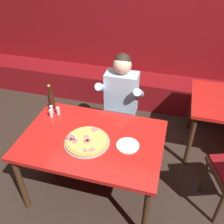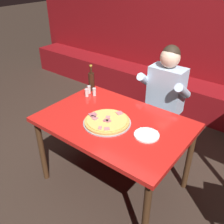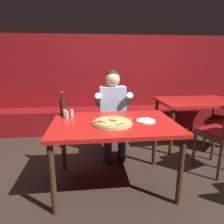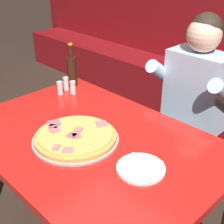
# 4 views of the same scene
# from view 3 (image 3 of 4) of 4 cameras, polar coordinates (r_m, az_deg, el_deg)

# --- Properties ---
(ground_plane) EXTENTS (24.00, 24.00, 0.00)m
(ground_plane) POSITION_cam_3_polar(r_m,az_deg,el_deg) (2.50, 0.47, -19.87)
(ground_plane) COLOR #33261E
(booth_wall_panel) EXTENTS (6.80, 0.16, 1.90)m
(booth_wall_panel) POSITION_cam_3_polar(r_m,az_deg,el_deg) (4.26, -3.01, 8.41)
(booth_wall_panel) COLOR maroon
(booth_wall_panel) RESTS_ON ground_plane
(booth_bench) EXTENTS (6.46, 0.48, 0.46)m
(booth_bench) POSITION_cam_3_polar(r_m,az_deg,el_deg) (4.09, -2.61, -2.17)
(booth_bench) COLOR maroon
(booth_bench) RESTS_ON ground_plane
(main_dining_table) EXTENTS (1.34, 0.91, 0.77)m
(main_dining_table) POSITION_cam_3_polar(r_m,az_deg,el_deg) (2.18, 0.51, -4.90)
(main_dining_table) COLOR #422816
(main_dining_table) RESTS_ON ground_plane
(pizza) EXTENTS (0.42, 0.42, 0.05)m
(pizza) POSITION_cam_3_polar(r_m,az_deg,el_deg) (2.09, 0.04, -3.00)
(pizza) COLOR #9E9EA3
(pizza) RESTS_ON main_dining_table
(plate_white_paper) EXTENTS (0.21, 0.21, 0.02)m
(plate_white_paper) POSITION_cam_3_polar(r_m,az_deg,el_deg) (2.21, 9.60, -2.44)
(plate_white_paper) COLOR white
(plate_white_paper) RESTS_ON main_dining_table
(beer_bottle) EXTENTS (0.07, 0.07, 0.29)m
(beer_bottle) POSITION_cam_3_polar(r_m,az_deg,el_deg) (2.47, -13.93, 1.61)
(beer_bottle) COLOR black
(beer_bottle) RESTS_ON main_dining_table
(shaker_parmesan) EXTENTS (0.04, 0.04, 0.09)m
(shaker_parmesan) POSITION_cam_3_polar(r_m,az_deg,el_deg) (2.41, -13.37, -0.42)
(shaker_parmesan) COLOR silver
(shaker_parmesan) RESTS_ON main_dining_table
(shaker_black_pepper) EXTENTS (0.04, 0.04, 0.09)m
(shaker_black_pepper) POSITION_cam_3_polar(r_m,az_deg,el_deg) (2.40, -11.43, -0.42)
(shaker_black_pepper) COLOR silver
(shaker_black_pepper) RESTS_ON main_dining_table
(shaker_red_pepper_flakes) EXTENTS (0.04, 0.04, 0.09)m
(shaker_red_pepper_flakes) POSITION_cam_3_polar(r_m,az_deg,el_deg) (2.34, -12.80, -0.86)
(shaker_red_pepper_flakes) COLOR silver
(shaker_red_pepper_flakes) RESTS_ON main_dining_table
(diner_seated_blue_shirt) EXTENTS (0.53, 0.53, 1.27)m
(diner_seated_blue_shirt) POSITION_cam_3_polar(r_m,az_deg,el_deg) (2.91, 0.35, 0.53)
(diner_seated_blue_shirt) COLOR black
(diner_seated_blue_shirt) RESTS_ON ground_plane
(background_dining_table) EXTENTS (1.24, 0.83, 0.77)m
(background_dining_table) POSITION_cam_3_polar(r_m,az_deg,el_deg) (3.62, 23.04, 1.72)
(background_dining_table) COLOR #422816
(background_dining_table) RESTS_ON ground_plane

